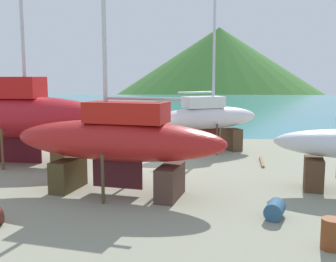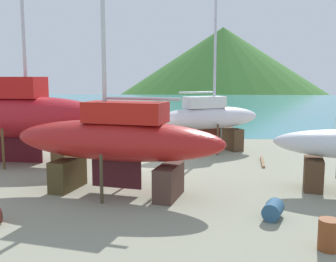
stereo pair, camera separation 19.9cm
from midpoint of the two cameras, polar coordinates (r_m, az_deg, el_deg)
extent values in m
plane|color=gray|center=(17.27, -4.03, -7.11)|extent=(47.42, 47.42, 0.00)
cube|color=teal|center=(63.11, 1.23, 3.79)|extent=(142.73, 69.02, 0.01)
cone|color=#356B28|center=(129.46, 7.82, 5.79)|extent=(123.01, 123.01, 39.62)
cube|color=#4D3623|center=(24.46, 9.44, -1.18)|extent=(1.28, 1.58, 1.33)
cube|color=#463820|center=(22.80, 2.56, -1.73)|extent=(1.28, 1.58, 1.33)
cylinder|color=#4B351B|center=(24.39, 4.96, -0.58)|extent=(0.12, 0.12, 1.79)
cylinder|color=#513925|center=(22.73, 7.38, -1.23)|extent=(0.12, 0.12, 1.79)
ellipsoid|color=silver|center=(23.41, 6.17, 1.90)|extent=(6.66, 4.63, 1.31)
cube|color=#4F1A11|center=(23.55, 6.13, -0.80)|extent=(1.44, 0.81, 0.92)
cube|color=silver|center=(23.17, 5.50, 4.13)|extent=(2.59, 2.04, 0.66)
cylinder|color=silver|center=(23.59, 7.06, 13.85)|extent=(0.15, 0.15, 8.61)
cylinder|color=silver|center=(22.89, 4.44, 5.53)|extent=(2.09, 1.17, 0.11)
cube|color=#44381D|center=(16.34, -13.80, -5.99)|extent=(1.11, 1.97, 1.22)
cube|color=#4B3229|center=(14.72, 0.51, -7.28)|extent=(1.11, 1.97, 1.22)
cylinder|color=#473D28|center=(14.22, -9.12, -6.81)|extent=(0.12, 0.12, 1.75)
cylinder|color=#522F25|center=(16.49, -5.27, -4.71)|extent=(0.12, 0.12, 1.75)
ellipsoid|color=#AB1B19|center=(15.12, -7.12, -1.32)|extent=(8.67, 4.19, 1.53)
cube|color=#45181D|center=(15.38, -7.04, -6.11)|extent=(1.97, 0.54, 1.07)
cube|color=#B41810|center=(14.82, -5.71, 2.70)|extent=(3.25, 2.05, 0.77)
cylinder|color=#B5BDC1|center=(14.56, -3.44, 4.68)|extent=(2.87, 0.79, 0.12)
cube|color=brown|center=(21.01, -14.07, -2.92)|extent=(0.88, 2.35, 1.23)
cylinder|color=brown|center=(23.40, -18.43, -1.08)|extent=(0.12, 0.12, 1.97)
cylinder|color=brown|center=(20.64, -22.29, -2.41)|extent=(0.12, 0.12, 1.97)
ellipsoid|color=#B01821|center=(21.83, -20.41, 1.96)|extent=(10.32, 3.68, 2.14)
cube|color=#54121B|center=(22.07, -20.19, -2.73)|extent=(2.43, 0.27, 1.49)
cube|color=#B71412|center=(21.98, -21.77, 5.84)|extent=(3.77, 2.01, 1.07)
cube|color=#4D3421|center=(16.87, 20.41, -5.78)|extent=(1.02, 1.54, 1.24)
cube|color=maroon|center=(22.27, -4.12, -2.52)|extent=(0.39, 0.32, 0.91)
cube|color=#264892|center=(22.15, -4.14, -0.61)|extent=(0.50, 0.39, 0.60)
sphere|color=#916C47|center=(22.09, -4.15, 0.44)|extent=(0.22, 0.22, 0.22)
cylinder|color=#2B5272|center=(13.20, 15.24, -10.84)|extent=(0.85, 1.01, 0.57)
cylinder|color=brown|center=(11.39, 22.55, -13.57)|extent=(0.59, 0.59, 0.82)
cube|color=#8D6849|center=(21.25, 13.63, -4.33)|extent=(0.44, 2.45, 0.11)
camera|label=1|loc=(0.10, -89.69, 0.04)|focal=42.56mm
camera|label=2|loc=(0.10, 90.31, -0.04)|focal=42.56mm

